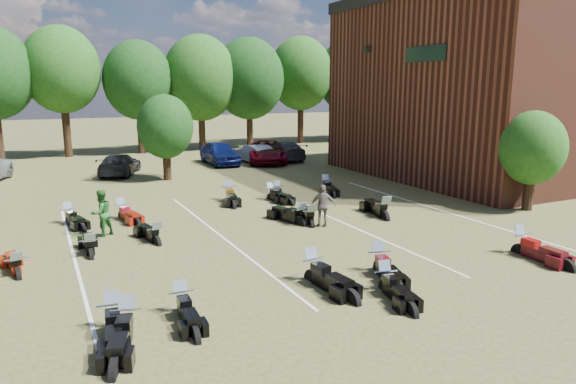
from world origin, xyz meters
TOP-DOWN VIEW (x-y plane):
  - ground at (0.00, 0.00)m, footprint 160.00×160.00m
  - car_3 at (-4.22, 18.53)m, footprint 3.42×4.85m
  - car_4 at (2.75, 19.95)m, footprint 1.95×4.71m
  - car_5 at (5.23, 19.63)m, footprint 2.02×4.16m
  - car_6 at (6.10, 19.27)m, footprint 4.50×6.18m
  - car_7 at (7.69, 19.88)m, footprint 2.19×4.89m
  - person_green at (-6.86, 5.13)m, footprint 1.04×0.97m
  - person_grey at (1.00, 2.62)m, footprint 1.06×0.78m
  - motorcycle_0 at (-7.58, -2.77)m, footprint 0.95×2.26m
  - motorcycle_1 at (-7.34, -3.20)m, footprint 1.36×2.32m
  - motorcycle_2 at (-5.98, -2.63)m, footprint 0.74×2.03m
  - motorcycle_3 at (-2.13, -2.22)m, footprint 1.00×2.44m
  - motorcycle_4 at (-0.75, -3.70)m, footprint 1.06×2.15m
  - motorcycle_5 at (-0.03, -2.41)m, footprint 1.34×2.35m
  - motorcycle_6 at (5.12, -3.12)m, footprint 0.81×2.36m
  - motorcycle_7 at (-9.57, 1.78)m, footprint 0.95×2.09m
  - motorcycle_9 at (-7.50, 2.72)m, footprint 0.70×2.09m
  - motorcycle_10 at (-5.31, 3.20)m, footprint 1.00×2.14m
  - motorcycle_11 at (0.63, 2.88)m, footprint 1.26×2.34m
  - motorcycle_12 at (0.31, 3.23)m, footprint 1.28×2.43m
  - motorcycle_13 at (3.84, 2.45)m, footprint 1.27×2.61m
  - motorcycle_15 at (-5.82, 7.44)m, footprint 1.14×2.20m
  - motorcycle_16 at (-7.84, 7.57)m, footprint 1.17×2.18m
  - motorcycle_17 at (-0.66, 8.77)m, footprint 1.22×2.46m
  - motorcycle_18 at (1.68, 8.26)m, footprint 1.23×2.16m
  - motorcycle_19 at (1.21, 7.94)m, footprint 1.07×2.18m
  - motorcycle_20 at (4.61, 8.52)m, footprint 1.26×2.27m
  - brick_building at (22.00, 9.00)m, footprint 25.40×15.20m
  - tree_line at (-1.00, 29.00)m, footprint 56.00×6.00m
  - young_tree_near_building at (10.50, 1.00)m, footprint 2.80×2.80m
  - young_tree_midfield at (-2.00, 15.50)m, footprint 3.20×3.20m
  - parking_lines at (-3.00, 3.00)m, footprint 20.10×14.00m

SIDE VIEW (x-z plane):
  - ground at x=0.00m, z-range 0.00..0.00m
  - motorcycle_0 at x=-7.58m, z-range -0.61..0.61m
  - motorcycle_1 at x=-7.34m, z-range -0.62..0.62m
  - motorcycle_2 at x=-5.98m, z-range -0.56..0.56m
  - motorcycle_3 at x=-2.13m, z-range -0.66..0.66m
  - motorcycle_4 at x=-0.75m, z-range -0.57..0.57m
  - motorcycle_5 at x=-0.03m, z-range -0.62..0.62m
  - motorcycle_6 at x=5.12m, z-range -0.65..0.65m
  - motorcycle_7 at x=-9.57m, z-range -0.56..0.56m
  - motorcycle_9 at x=-7.50m, z-range -0.58..0.58m
  - motorcycle_10 at x=-5.31m, z-range -0.57..0.57m
  - motorcycle_11 at x=0.63m, z-range -0.62..0.62m
  - motorcycle_12 at x=0.31m, z-range -0.65..0.65m
  - motorcycle_13 at x=3.84m, z-range -0.70..0.70m
  - motorcycle_15 at x=-5.82m, z-range -0.58..0.58m
  - motorcycle_16 at x=-7.84m, z-range -0.58..0.58m
  - motorcycle_17 at x=-0.66m, z-range -0.66..0.66m
  - motorcycle_18 at x=1.68m, z-range -0.57..0.57m
  - motorcycle_19 at x=1.21m, z-range -0.58..0.58m
  - motorcycle_20 at x=4.61m, z-range -0.60..0.60m
  - parking_lines at x=-3.00m, z-range 0.00..0.01m
  - car_3 at x=-4.22m, z-range 0.00..1.30m
  - car_5 at x=5.23m, z-range 0.00..1.31m
  - car_7 at x=7.69m, z-range 0.00..1.39m
  - car_6 at x=6.10m, z-range 0.00..1.56m
  - car_4 at x=2.75m, z-range 0.00..1.60m
  - person_grey at x=1.00m, z-range 0.00..1.67m
  - person_green at x=-6.86m, z-range 0.00..1.71m
  - young_tree_near_building at x=10.50m, z-range 0.67..4.83m
  - young_tree_midfield at x=-2.00m, z-range 0.74..5.44m
  - brick_building at x=22.00m, z-range 0.01..10.71m
  - tree_line at x=-1.00m, z-range 1.42..11.20m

